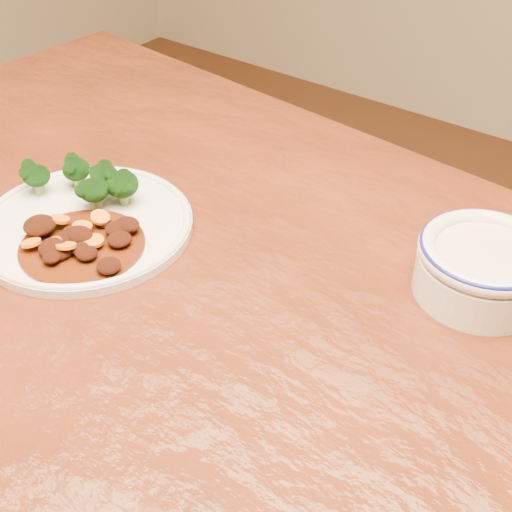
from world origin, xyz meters
The scene contains 5 objects.
dining_table centered at (0.00, 0.00, 0.67)m, with size 1.58×1.05×0.75m.
dinner_plate centered at (-0.25, 0.06, 0.76)m, with size 0.25×0.25×0.02m.
broccoli_florets centered at (-0.28, 0.10, 0.79)m, with size 0.13×0.08×0.04m.
mince_stew centered at (-0.22, 0.03, 0.77)m, with size 0.14×0.14×0.02m.
dip_bowl centered at (0.16, 0.23, 0.78)m, with size 0.14×0.14×0.06m.
Camera 1 is at (0.31, -0.36, 1.23)m, focal length 50.00 mm.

